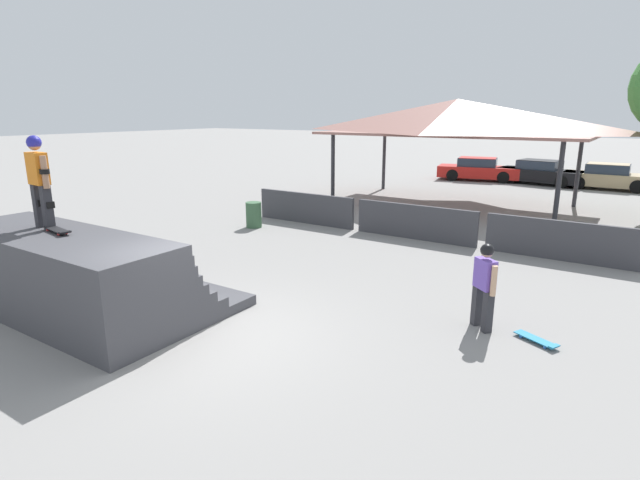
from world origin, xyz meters
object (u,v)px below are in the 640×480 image
object	(u,v)px
parked_car_tan	(609,177)
skateboard_on_ground	(537,340)
parked_car_red	(478,170)
parked_car_black	(540,173)
skater_on_deck	(39,176)
bystander_walking	(485,279)
trash_bin	(254,215)
skateboard_on_deck	(57,230)

from	to	relation	value
parked_car_tan	skateboard_on_ground	bearing A→B (deg)	-88.33
parked_car_red	parked_car_black	bearing A→B (deg)	-4.47
skater_on_deck	bystander_walking	distance (m)	8.42
parked_car_tan	parked_car_black	bearing A→B (deg)	178.24
trash_bin	bystander_walking	bearing A→B (deg)	-24.15
trash_bin	parked_car_black	xyz separation A→B (m)	(5.99, 16.33, 0.18)
skateboard_on_ground	parked_car_red	bearing A→B (deg)	135.28
skateboard_on_ground	trash_bin	world-z (taller)	trash_bin
bystander_walking	skateboard_on_ground	distance (m)	1.30
bystander_walking	trash_bin	xyz separation A→B (m)	(-8.72, 3.91, -0.50)
skater_on_deck	skateboard_on_deck	distance (m)	1.12
bystander_walking	skateboard_on_ground	world-z (taller)	bystander_walking
parked_car_black	skateboard_on_deck	bearing A→B (deg)	-90.65
trash_bin	parked_car_tan	size ratio (longest dim) A/B	0.21
skateboard_on_ground	parked_car_red	world-z (taller)	parked_car_red
parked_car_red	skateboard_on_ground	bearing A→B (deg)	-81.99
parked_car_red	parked_car_black	distance (m)	3.21
skateboard_on_ground	bystander_walking	bearing A→B (deg)	-157.95
skater_on_deck	trash_bin	size ratio (longest dim) A/B	2.07
bystander_walking	parked_car_red	distance (m)	20.73
skateboard_on_deck	parked_car_red	world-z (taller)	skateboard_on_deck
parked_car_black	skateboard_on_ground	bearing A→B (deg)	-70.60
skater_on_deck	skateboard_on_ground	distance (m)	9.46
skateboard_on_deck	parked_car_tan	distance (m)	24.95
trash_bin	parked_car_tan	world-z (taller)	parked_car_tan
parked_car_black	parked_car_tan	xyz separation A→B (m)	(3.19, -0.11, -0.00)
bystander_walking	trash_bin	size ratio (longest dim) A/B	1.85
bystander_walking	skateboard_on_ground	size ratio (longest dim) A/B	2.02
skateboard_on_deck	bystander_walking	size ratio (longest dim) A/B	0.55
skater_on_deck	skateboard_on_ground	world-z (taller)	skater_on_deck
skateboard_on_deck	parked_car_tan	world-z (taller)	skateboard_on_deck
bystander_walking	parked_car_tan	xyz separation A→B (m)	(0.46, 20.12, -0.32)
parked_car_red	parked_car_tan	bearing A→B (deg)	-8.75
skater_on_deck	parked_car_tan	bearing A→B (deg)	76.76
skateboard_on_ground	trash_bin	size ratio (longest dim) A/B	0.92
parked_car_red	parked_car_tan	world-z (taller)	same
bystander_walking	parked_car_tan	size ratio (longest dim) A/B	0.38
bystander_walking	skateboard_on_deck	bearing A→B (deg)	68.70
skateboard_on_deck	skater_on_deck	bearing A→B (deg)	179.66
bystander_walking	parked_car_black	world-z (taller)	bystander_walking
skater_on_deck	skateboard_on_deck	bearing A→B (deg)	-4.10
skateboard_on_deck	trash_bin	size ratio (longest dim) A/B	1.02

